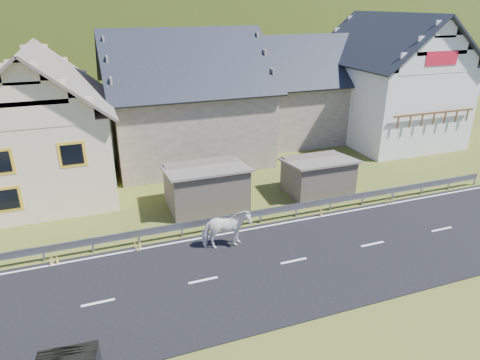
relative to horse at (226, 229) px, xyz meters
name	(u,v)px	position (x,y,z in m)	size (l,w,h in m)	color
ground	(294,262)	(2.34, -2.05, -0.94)	(160.00, 160.00, 0.00)	#3D4B15
road	(294,261)	(2.34, -2.05, -0.92)	(60.00, 7.00, 0.04)	black
lane_markings	(294,261)	(2.34, -2.05, -0.90)	(60.00, 6.60, 0.01)	silver
guardrail	(261,213)	(2.34, 1.63, -0.38)	(28.10, 0.09, 0.75)	#93969B
shed_left	(206,187)	(0.34, 4.45, 0.16)	(4.30, 3.30, 2.40)	brown
shed_right	(318,177)	(6.84, 3.95, 0.06)	(3.80, 2.90, 2.20)	brown
house_cream	(39,116)	(-7.66, 9.95, 3.41)	(7.80, 9.80, 8.30)	beige
house_stone_a	(185,91)	(1.34, 12.95, 3.69)	(10.80, 9.80, 8.90)	gray
house_stone_b	(301,83)	(11.34, 14.95, 3.29)	(9.80, 8.80, 8.10)	gray
house_white	(389,74)	(17.34, 11.95, 4.12)	(8.80, 10.80, 9.70)	silver
mountain	(113,78)	(7.34, 177.95, -20.94)	(440.00, 280.00, 260.00)	#22380D
horse	(226,229)	(0.00, 0.00, 0.00)	(2.13, 0.97, 1.80)	white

